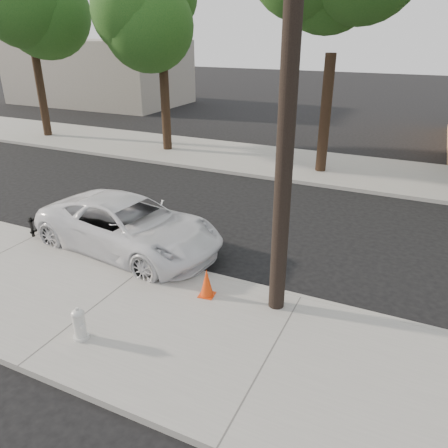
{
  "coord_description": "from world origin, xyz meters",
  "views": [
    {
      "loc": [
        5.99,
        -10.48,
        5.69
      ],
      "look_at": [
        1.5,
        -0.93,
        1.0
      ],
      "focal_mm": 35.0,
      "sensor_mm": 36.0,
      "label": 1
    }
  ],
  "objects_px": {
    "fire_hydrant": "(79,324)",
    "utility_pole": "(288,91)",
    "traffic_cone": "(207,283)",
    "police_cruiser": "(129,226)"
  },
  "relations": [
    {
      "from": "fire_hydrant",
      "to": "police_cruiser",
      "type": "bearing_deg",
      "value": 131.1
    },
    {
      "from": "utility_pole",
      "to": "police_cruiser",
      "type": "distance_m",
      "value": 6.2
    },
    {
      "from": "utility_pole",
      "to": "traffic_cone",
      "type": "xyz_separation_m",
      "value": [
        -1.56,
        -0.29,
        -4.22
      ]
    },
    {
      "from": "utility_pole",
      "to": "fire_hydrant",
      "type": "relative_size",
      "value": 13.7
    },
    {
      "from": "utility_pole",
      "to": "police_cruiser",
      "type": "relative_size",
      "value": 1.66
    },
    {
      "from": "utility_pole",
      "to": "traffic_cone",
      "type": "distance_m",
      "value": 4.51
    },
    {
      "from": "utility_pole",
      "to": "fire_hydrant",
      "type": "xyz_separation_m",
      "value": [
        -3.11,
        -2.69,
        -4.23
      ]
    },
    {
      "from": "traffic_cone",
      "to": "utility_pole",
      "type": "bearing_deg",
      "value": 10.67
    },
    {
      "from": "fire_hydrant",
      "to": "utility_pole",
      "type": "bearing_deg",
      "value": 59.39
    },
    {
      "from": "traffic_cone",
      "to": "fire_hydrant",
      "type": "bearing_deg",
      "value": -122.78
    }
  ]
}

